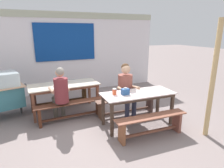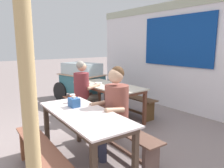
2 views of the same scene
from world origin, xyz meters
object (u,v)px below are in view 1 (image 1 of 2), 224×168
tissue_box (125,92)px  condiment_jar (114,92)px  bench_far_front (71,109)px  dining_table_far (64,87)px  person_left_back_turned (61,92)px  soup_bowl (56,86)px  dining_table_near (138,96)px  bench_near_front (151,123)px  bench_far_back (61,95)px  wooden_support_post (213,81)px  person_right_near_table (126,87)px  bench_near_back (126,104)px

tissue_box → condiment_jar: (-0.21, 0.08, -0.00)m
bench_far_front → condiment_jar: bearing=-41.2°
dining_table_far → person_left_back_turned: 0.54m
dining_table_far → tissue_box: tissue_box is taller
tissue_box → soup_bowl: tissue_box is taller
bench_far_front → person_left_back_turned: (-0.19, 0.05, 0.43)m
dining_table_near → bench_near_front: size_ratio=1.07×
bench_far_back → wooden_support_post: (2.42, -2.88, 0.85)m
person_right_near_table → bench_near_back: bearing=47.0°
dining_table_near → tissue_box: bearing=176.0°
bench_far_back → tissue_box: size_ratio=10.40×
tissue_box → wooden_support_post: (1.35, -0.97, 0.32)m
person_left_back_turned → soup_bowl: bearing=95.1°
bench_far_back → soup_bowl: (-0.18, -0.68, 0.48)m
bench_far_front → soup_bowl: bearing=117.2°
bench_near_front → wooden_support_post: size_ratio=0.66×
tissue_box → wooden_support_post: size_ratio=0.07×
dining_table_near → dining_table_far: bearing=134.5°
person_right_near_table → soup_bowl: person_right_near_table is taller
dining_table_far → tissue_box: (1.04, -1.35, 0.14)m
bench_far_back → bench_near_back: bearing=-44.6°
bench_near_front → person_right_near_table: 1.17m
bench_near_back → wooden_support_post: bearing=-55.8°
bench_near_back → person_right_near_table: (-0.05, -0.05, 0.46)m
bench_far_back → tissue_box: tissue_box is taller
tissue_box → person_right_near_table: bearing=60.3°
condiment_jar → bench_near_back: bearing=40.2°
bench_near_front → tissue_box: (-0.28, 0.58, 0.53)m
dining_table_near → bench_near_back: (0.02, 0.56, -0.38)m
bench_far_front → bench_far_back: bearing=92.4°
bench_far_front → person_right_near_table: 1.41m
dining_table_near → wooden_support_post: 1.49m
dining_table_far → bench_near_back: dining_table_far is taller
dining_table_far → bench_far_back: size_ratio=1.06×
tissue_box → condiment_jar: bearing=158.3°
tissue_box → soup_bowl: 1.75m
condiment_jar → dining_table_far: bearing=123.2°
dining_table_near → soup_bowl: 1.99m
dining_table_far → bench_far_back: 0.68m
person_right_near_table → bench_far_back: bearing=133.4°
bench_near_back → person_left_back_turned: person_left_back_turned is taller
bench_far_front → bench_near_back: same height
condiment_jar → bench_far_front: bearing=138.8°
person_left_back_turned → dining_table_near: bearing=-29.7°
dining_table_near → bench_far_front: dining_table_near is taller
bench_near_back → bench_near_front: (-0.04, -1.12, -0.00)m
condiment_jar → soup_bowl: size_ratio=0.78×
tissue_box → dining_table_near: bearing=-4.0°
bench_near_front → bench_far_back: bearing=118.4°
bench_far_front → tissue_box: bearing=-37.8°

